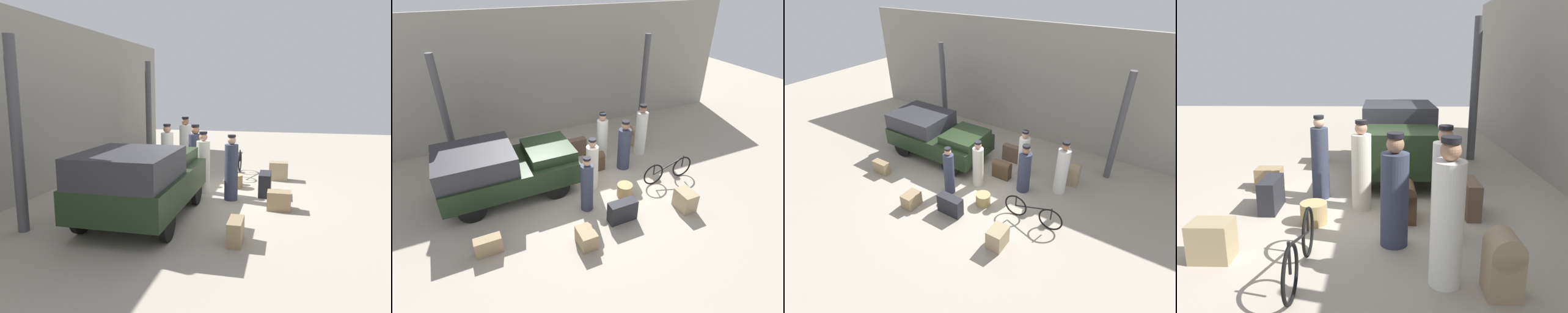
# 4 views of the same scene
# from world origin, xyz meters

# --- Properties ---
(ground_plane) EXTENTS (30.00, 30.00, 0.00)m
(ground_plane) POSITION_xyz_m (0.00, 0.00, 0.00)
(ground_plane) COLOR #A89E8E
(canopy_pillar_left) EXTENTS (0.21, 0.21, 3.64)m
(canopy_pillar_left) POSITION_xyz_m (-3.28, 2.76, 1.82)
(canopy_pillar_left) COLOR #4C4C51
(canopy_pillar_left) RESTS_ON ground
(truck) EXTENTS (3.66, 1.85, 1.54)m
(truck) POSITION_xyz_m (-2.12, 0.78, 0.86)
(truck) COLOR black
(truck) RESTS_ON ground
(bicycle) EXTENTS (1.73, 0.04, 0.72)m
(bicycle) POSITION_xyz_m (2.48, -0.64, 0.35)
(bicycle) COLOR black
(bicycle) RESTS_ON ground
(wicker_basket) EXTENTS (0.44, 0.44, 0.35)m
(wicker_basket) POSITION_xyz_m (0.92, -0.74, 0.18)
(wicker_basket) COLOR tan
(wicker_basket) RESTS_ON ground
(porter_standing_middle) EXTENTS (0.40, 0.40, 1.64)m
(porter_standing_middle) POSITION_xyz_m (1.62, 0.54, 0.75)
(porter_standing_middle) COLOR #33384C
(porter_standing_middle) RESTS_ON ground
(conductor_in_dark_uniform) EXTENTS (0.35, 0.35, 1.60)m
(conductor_in_dark_uniform) POSITION_xyz_m (0.25, 0.01, 0.73)
(conductor_in_dark_uniform) COLOR silver
(conductor_in_dark_uniform) RESTS_ON ground
(porter_with_bicycle) EXTENTS (0.38, 0.38, 1.79)m
(porter_with_bicycle) POSITION_xyz_m (2.61, 1.11, 0.82)
(porter_with_bicycle) COLOR white
(porter_with_bicycle) RESTS_ON ground
(porter_carrying_trunk) EXTENTS (0.36, 0.36, 1.68)m
(porter_carrying_trunk) POSITION_xyz_m (1.22, 1.29, 0.77)
(porter_carrying_trunk) COLOR white
(porter_carrying_trunk) RESTS_ON ground
(porter_lifting_near_truck) EXTENTS (0.33, 0.33, 1.60)m
(porter_lifting_near_truck) POSITION_xyz_m (-0.29, -0.81, 0.74)
(porter_lifting_near_truck) COLOR #33384C
(porter_lifting_near_truck) RESTS_ON ground
(trunk_umber_medium) EXTENTS (0.74, 0.29, 0.57)m
(trunk_umber_medium) POSITION_xyz_m (0.34, -1.59, 0.29)
(trunk_umber_medium) COLOR #232328
(trunk_umber_medium) RESTS_ON ground
(suitcase_tan_flat) EXTENTS (0.60, 0.25, 0.43)m
(suitcase_tan_flat) POSITION_xyz_m (-2.93, -1.26, 0.22)
(suitcase_tan_flat) COLOR #937A56
(suitcase_tan_flat) RESTS_ON ground
(suitcase_small_leather) EXTENTS (0.41, 0.54, 0.54)m
(suitcase_small_leather) POSITION_xyz_m (2.09, -1.90, 0.27)
(suitcase_small_leather) COLOR #9E8966
(suitcase_small_leather) RESTS_ON ground
(trunk_large_brown) EXTENTS (0.61, 0.29, 0.63)m
(trunk_large_brown) POSITION_xyz_m (0.70, 0.78, 0.33)
(trunk_large_brown) COLOR #4C3823
(trunk_large_brown) RESTS_ON ground
(trunk_barrel_dark) EXTENTS (0.41, 0.39, 0.77)m
(trunk_barrel_dark) POSITION_xyz_m (2.82, 1.72, 0.40)
(trunk_barrel_dark) COLOR #9E8966
(trunk_barrel_dark) RESTS_ON ground
(trunk_wicker_pale) EXTENTS (0.72, 0.24, 0.61)m
(trunk_wicker_pale) POSITION_xyz_m (0.51, 1.88, 0.31)
(trunk_wicker_pale) COLOR brown
(trunk_wicker_pale) RESTS_ON ground
(suitcase_black_upright) EXTENTS (0.38, 0.52, 0.43)m
(suitcase_black_upright) POSITION_xyz_m (-0.84, -1.97, 0.21)
(suitcase_black_upright) COLOR #937A56
(suitcase_black_upright) RESTS_ON ground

